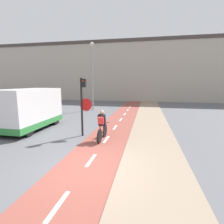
{
  "coord_description": "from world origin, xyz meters",
  "views": [
    {
      "loc": [
        1.98,
        -5.37,
        2.88
      ],
      "look_at": [
        0.0,
        4.47,
        1.2
      ],
      "focal_mm": 28.0,
      "sensor_mm": 36.0,
      "label": 1
    }
  ],
  "objects_px": {
    "traffic_light_pole": "(83,101)",
    "cyclist_near": "(102,126)",
    "van": "(30,110)",
    "street_lamp_far": "(92,70)"
  },
  "relations": [
    {
      "from": "van",
      "to": "traffic_light_pole",
      "type": "bearing_deg",
      "value": -10.41
    },
    {
      "from": "traffic_light_pole",
      "to": "van",
      "type": "relative_size",
      "value": 0.71
    },
    {
      "from": "traffic_light_pole",
      "to": "street_lamp_far",
      "type": "height_order",
      "value": "street_lamp_far"
    },
    {
      "from": "traffic_light_pole",
      "to": "cyclist_near",
      "type": "bearing_deg",
      "value": -23.69
    },
    {
      "from": "traffic_light_pole",
      "to": "street_lamp_far",
      "type": "bearing_deg",
      "value": 104.36
    },
    {
      "from": "cyclist_near",
      "to": "van",
      "type": "relative_size",
      "value": 0.4
    },
    {
      "from": "traffic_light_pole",
      "to": "street_lamp_far",
      "type": "distance_m",
      "value": 9.3
    },
    {
      "from": "cyclist_near",
      "to": "street_lamp_far",
      "type": "bearing_deg",
      "value": 110.2
    },
    {
      "from": "cyclist_near",
      "to": "van",
      "type": "bearing_deg",
      "value": 166.29
    },
    {
      "from": "traffic_light_pole",
      "to": "cyclist_near",
      "type": "height_order",
      "value": "traffic_light_pole"
    }
  ]
}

